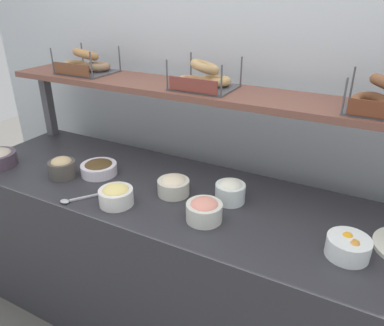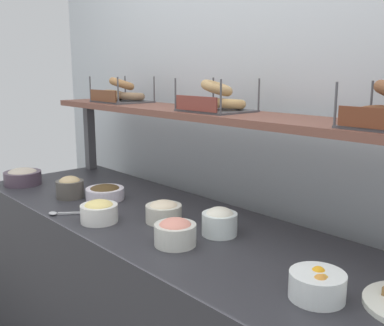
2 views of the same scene
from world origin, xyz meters
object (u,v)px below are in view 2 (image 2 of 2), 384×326
at_px(bowl_lox_spread, 175,232).
at_px(bowl_chocolate_spread, 105,192).
at_px(bowl_fruit_salad, 317,285).
at_px(serving_spoon_near_plate, 62,213).
at_px(bowl_potato_salad, 164,211).
at_px(bowl_hummus, 70,187).
at_px(bowl_egg_salad, 99,211).
at_px(bowl_tuna_salad, 23,176).
at_px(bagel_basket_everything, 121,94).
at_px(bagel_basket_sesame, 216,101).
at_px(bowl_cream_cheese, 220,221).

bearing_deg(bowl_lox_spread, bowl_chocolate_spread, 169.87).
height_order(bowl_fruit_salad, serving_spoon_near_plate, bowl_fruit_salad).
height_order(bowl_potato_salad, serving_spoon_near_plate, bowl_potato_salad).
relative_size(bowl_hummus, bowl_lox_spread, 0.89).
relative_size(bowl_egg_salad, serving_spoon_near_plate, 1.02).
bearing_deg(bowl_egg_salad, bowl_potato_salad, 47.80).
bearing_deg(bowl_chocolate_spread, bowl_tuna_salad, -162.23).
xyz_separation_m(bowl_potato_salad, bowl_egg_salad, (-0.18, -0.19, 0.00)).
bearing_deg(bowl_tuna_salad, bowl_hummus, 9.52).
xyz_separation_m(bowl_hummus, bagel_basket_everything, (-0.15, 0.41, 0.43)).
xyz_separation_m(bowl_hummus, bowl_egg_salad, (0.40, -0.08, -0.01)).
bearing_deg(bowl_lox_spread, bagel_basket_everything, 156.08).
relative_size(bowl_fruit_salad, serving_spoon_near_plate, 1.03).
distance_m(bagel_basket_everything, bagel_basket_sesame, 0.73).
bearing_deg(bagel_basket_everything, bagel_basket_sesame, -0.75).
distance_m(bowl_chocolate_spread, bowl_fruit_salad, 1.20).
bearing_deg(bowl_tuna_salad, bowl_egg_salad, -0.90).
bearing_deg(bowl_cream_cheese, bagel_basket_sesame, 137.83).
xyz_separation_m(bowl_chocolate_spread, bowl_fruit_salad, (1.20, -0.08, 0.00)).
xyz_separation_m(bowl_hummus, bowl_tuna_salad, (-0.40, -0.07, -0.01)).
bearing_deg(bagel_basket_sesame, bowl_cream_cheese, -42.17).
bearing_deg(bowl_potato_salad, bowl_fruit_salad, -6.35).
height_order(bowl_hummus, bowl_tuna_salad, bowl_hummus).
relative_size(bowl_hummus, bowl_egg_salad, 0.88).
height_order(bowl_chocolate_spread, bowl_lox_spread, bowl_lox_spread).
bearing_deg(bowl_cream_cheese, bagel_basket_everything, 166.65).
xyz_separation_m(bowl_lox_spread, bowl_egg_salad, (-0.39, -0.07, -0.00)).
xyz_separation_m(bowl_egg_salad, bagel_basket_everything, (-0.55, 0.49, 0.43)).
bearing_deg(bowl_tuna_salad, bowl_chocolate_spread, 17.77).
relative_size(bowl_lox_spread, serving_spoon_near_plate, 1.00).
relative_size(bowl_lox_spread, bowl_cream_cheese, 1.12).
bearing_deg(bagel_basket_sesame, bagel_basket_everything, 179.25).
bearing_deg(bowl_cream_cheese, bowl_hummus, -168.03).
bearing_deg(bagel_basket_sesame, bowl_tuna_salad, -154.74).
xyz_separation_m(bowl_fruit_salad, bagel_basket_sesame, (-0.76, 0.37, 0.44)).
relative_size(bowl_tuna_salad, serving_spoon_near_plate, 1.31).
xyz_separation_m(bowl_hummus, bowl_fruit_salad, (1.34, 0.03, -0.01)).
height_order(bowl_hummus, bowl_egg_salad, bowl_hummus).
bearing_deg(bowl_egg_salad, bagel_basket_everything, 138.37).
bearing_deg(bowl_fruit_salad, bagel_basket_everything, 165.67).
relative_size(bowl_egg_salad, bowl_cream_cheese, 1.13).
relative_size(bowl_potato_salad, bowl_egg_salad, 0.98).
xyz_separation_m(bowl_potato_salad, bagel_basket_everything, (-0.73, 0.30, 0.43)).
xyz_separation_m(bowl_lox_spread, bowl_fruit_salad, (0.55, 0.04, -0.01)).
bearing_deg(bowl_lox_spread, bowl_cream_cheese, 79.10).
relative_size(bowl_fruit_salad, bowl_tuna_salad, 0.78).
xyz_separation_m(bowl_potato_salad, bowl_tuna_salad, (-0.98, -0.18, 0.00)).
height_order(bowl_chocolate_spread, bowl_tuna_salad, bowl_tuna_salad).
relative_size(bowl_tuna_salad, bowl_egg_salad, 1.29).
xyz_separation_m(bowl_lox_spread, bagel_basket_sesame, (-0.21, 0.41, 0.43)).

